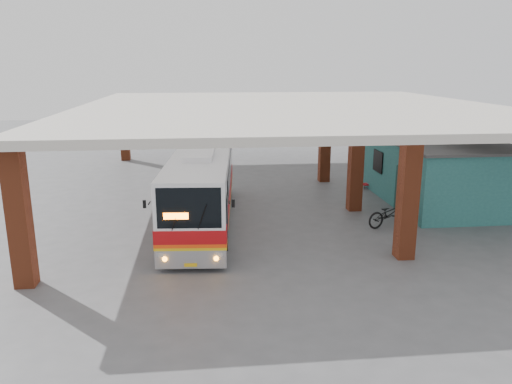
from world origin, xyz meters
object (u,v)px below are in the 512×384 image
at_px(coach_bus, 202,186).
at_px(motorcycle, 390,213).
at_px(red_chair, 368,182).
at_px(pedestrian, 409,214).

xyz_separation_m(coach_bus, motorcycle, (7.80, -1.41, -1.05)).
relative_size(coach_bus, red_chair, 13.91).
bearing_deg(coach_bus, pedestrian, -12.66).
xyz_separation_m(pedestrian, red_chair, (0.87, 7.69, -0.47)).
height_order(motorcycle, red_chair, motorcycle).
relative_size(motorcycle, pedestrian, 1.27).
xyz_separation_m(motorcycle, pedestrian, (0.37, -1.09, 0.28)).
bearing_deg(red_chair, motorcycle, -113.96).
bearing_deg(motorcycle, pedestrian, 179.18).
height_order(coach_bus, pedestrian, coach_bus).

